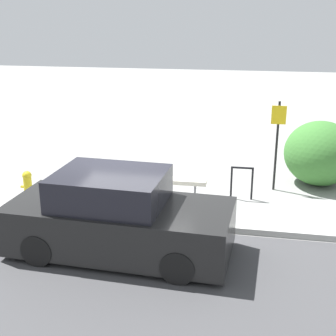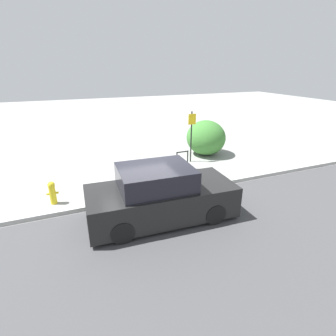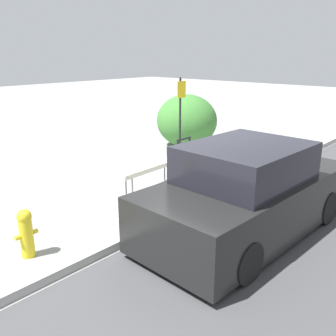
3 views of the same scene
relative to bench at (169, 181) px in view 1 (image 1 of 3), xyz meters
The scene contains 8 objects.
ground_plane 1.66m from the bench, 111.37° to the right, with size 60.00×60.00×0.00m, color gray.
curb 1.64m from the bench, 111.37° to the right, with size 60.00×0.20×0.13m.
bench is the anchor object (origin of this frame).
bike_rack 1.78m from the bench, 13.68° to the left, with size 0.55×0.06×0.83m.
sign_post 2.94m from the bench, 25.67° to the left, with size 0.36×0.08×2.30m.
fire_hydrant 3.40m from the bench, 168.27° to the right, with size 0.36×0.22×0.77m.
shrub_hedge 4.18m from the bench, 27.44° to the left, with size 1.88×2.00×1.69m.
parked_car_near 2.79m from the bench, 99.20° to the right, with size 4.23×1.96×1.58m.
Camera 1 is at (2.55, -8.96, 4.31)m, focal length 50.00 mm.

